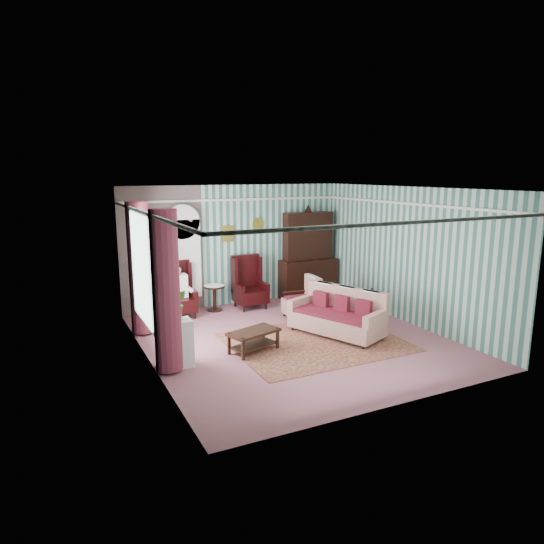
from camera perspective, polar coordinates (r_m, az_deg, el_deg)
name	(u,v)px	position (r m, az deg, el deg)	size (l,w,h in m)	color
floor	(294,340)	(9.51, 2.56, -7.96)	(6.00, 6.00, 0.00)	#91545C
room_shell	(260,238)	(8.92, -1.36, 4.02)	(5.53, 6.02, 2.91)	#38675D
bookcase	(183,264)	(11.29, -10.40, 0.90)	(0.80, 0.28, 2.24)	white
dresser_hutch	(309,252)	(12.43, 4.32, 2.32)	(1.50, 0.56, 2.36)	black
wingback_left	(178,290)	(10.96, -11.01, -2.10)	(0.76, 0.80, 1.25)	black
wingback_right	(250,282)	(11.52, -2.58, -1.22)	(0.76, 0.80, 1.25)	black
seated_woman	(178,292)	(10.97, -11.00, -2.27)	(0.44, 0.40, 1.18)	silver
round_side_table	(214,298)	(11.43, -6.78, -3.07)	(0.50, 0.50, 0.60)	black
nest_table	(369,301)	(11.45, 11.33, -3.35)	(0.45, 0.38, 0.54)	black
plant_stand	(175,344)	(8.28, -11.30, -8.29)	(0.55, 0.35, 0.80)	white
rug	(315,342)	(9.41, 5.06, -8.19)	(3.20, 2.60, 0.01)	#531B1E
sofa	(337,308)	(9.69, 7.61, -4.27)	(1.88, 1.05, 1.10)	beige
floral_armchair	(301,295)	(10.73, 3.49, -2.70)	(0.77, 0.82, 1.07)	beige
coffee_table	(254,341)	(8.85, -2.17, -8.12)	(0.94, 0.49, 0.40)	black
potted_plant_a	(171,311)	(7.99, -11.85, -4.52)	(0.36, 0.31, 0.40)	#164817
potted_plant_b	(178,304)	(8.25, -10.95, -3.70)	(0.26, 0.21, 0.47)	#184F1C
potted_plant_c	(168,308)	(8.14, -12.14, -4.11)	(0.24, 0.24, 0.43)	#1F581B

